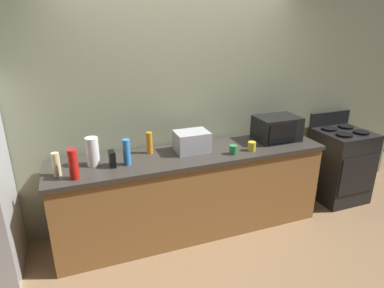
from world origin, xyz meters
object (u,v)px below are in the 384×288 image
stove_range (340,164)px  toaster_oven (192,141)px  bottle_spray_cleaner (127,152)px  bottle_dish_soap (149,143)px  bottle_hand_soap (56,164)px  mug_yellow (252,146)px  cordless_phone (112,159)px  microwave (277,128)px  bottle_hot_sauce (73,164)px  mug_green (233,150)px  paper_towel_roll (93,152)px

stove_range → toaster_oven: size_ratio=3.18×
bottle_spray_cleaner → bottle_dish_soap: (0.27, 0.21, -0.01)m
bottle_hand_soap → mug_yellow: bottle_hand_soap is taller
cordless_phone → bottle_hand_soap: (-0.48, -0.03, 0.03)m
microwave → bottle_hot_sauce: size_ratio=1.81×
microwave → bottle_hand_soap: (-2.31, -0.12, -0.03)m
cordless_phone → mug_green: size_ratio=1.63×
stove_range → microwave: size_ratio=2.25×
bottle_hand_soap → mug_yellow: (1.88, -0.08, -0.06)m
toaster_oven → bottle_hot_sauce: 1.18m
toaster_oven → mug_green: size_ratio=3.70×
microwave → bottle_spray_cleaner: microwave is taller
toaster_oven → cordless_phone: toaster_oven is taller
toaster_oven → bottle_hand_soap: 1.30m
microwave → cordless_phone: size_ratio=3.20×
mug_yellow → bottle_dish_soap: bearing=163.0°
cordless_phone → bottle_spray_cleaner: bearing=-5.2°
bottle_spray_cleaner → mug_green: bottle_spray_cleaner is taller
microwave → bottle_spray_cleaner: 1.70m
stove_range → bottle_hot_sauce: bearing=-176.6°
mug_yellow → bottle_hand_soap: bearing=177.6°
stove_range → paper_towel_roll: size_ratio=4.00×
stove_range → cordless_phone: 2.85m
paper_towel_roll → mug_green: 1.36m
bottle_dish_soap → mug_green: bottle_dish_soap is taller
toaster_oven → mug_green: bearing=-31.8°
mug_green → bottle_hot_sauce: bearing=-179.1°
stove_range → microwave: bearing=177.1°
stove_range → bottle_spray_cleaner: 2.72m
bottle_dish_soap → mug_yellow: (1.01, -0.31, -0.06)m
mug_yellow → cordless_phone: bearing=175.8°
toaster_oven → cordless_phone: 0.83m
bottle_hand_soap → mug_green: bottle_hand_soap is taller
mug_green → bottle_hand_soap: bearing=176.7°
cordless_phone → bottle_hand_soap: 0.48m
mug_green → mug_yellow: size_ratio=0.98×
microwave → paper_towel_roll: 2.00m
stove_range → toaster_oven: (-1.98, 0.06, 0.54)m
paper_towel_roll → mug_green: bearing=-9.1°
cordless_phone → bottle_hot_sauce: size_ratio=0.57×
bottle_hand_soap → bottle_spray_cleaner: 0.61m
bottle_dish_soap → cordless_phone: bearing=-153.1°
mug_green → mug_yellow: mug_yellow is taller
microwave → mug_green: size_ratio=5.22×
stove_range → mug_yellow: 1.48m
stove_range → bottle_spray_cleaner: size_ratio=4.35×
microwave → mug_yellow: size_ratio=5.09×
cordless_phone → bottle_spray_cleaner: bottle_spray_cleaner is taller
stove_range → mug_green: stove_range is taller
mug_green → bottle_spray_cleaner: bearing=173.7°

